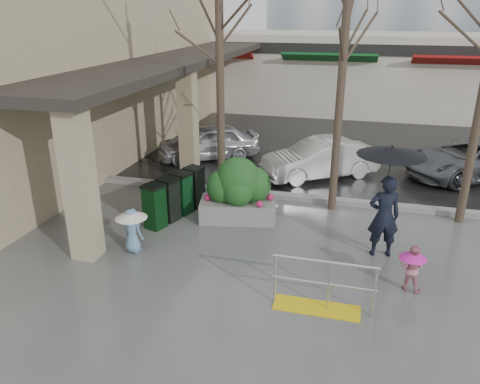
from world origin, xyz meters
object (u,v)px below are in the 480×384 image
at_px(car_b, 320,159).
at_px(car_c, 472,159).
at_px(tree_midwest, 347,7).
at_px(child_blue, 132,225).
at_px(child_pink, 412,265).
at_px(planter, 238,190).
at_px(news_boxes, 175,196).
at_px(car_a, 208,142).
at_px(tree_west, 219,14).
at_px(woman, 387,192).
at_px(handrail, 321,291).

bearing_deg(car_b, car_c, 70.92).
relative_size(tree_midwest, child_blue, 6.56).
height_order(car_b, car_c, same).
distance_m(child_pink, planter, 4.77).
relative_size(news_boxes, car_a, 0.57).
bearing_deg(car_a, tree_west, -6.11).
distance_m(tree_midwest, car_b, 5.31).
bearing_deg(woman, handrail, 54.40).
distance_m(tree_midwest, child_pink, 6.22).
xyz_separation_m(child_blue, car_b, (3.58, 6.23, -0.04)).
relative_size(handrail, car_b, 0.50).
bearing_deg(child_pink, tree_west, -21.43).
bearing_deg(handrail, car_b, 96.07).
distance_m(woman, car_c, 6.94).
bearing_deg(woman, tree_midwest, -73.37).
bearing_deg(tree_west, handrail, -55.01).
bearing_deg(child_blue, child_pink, -162.31).
bearing_deg(woman, planter, -27.44).
relative_size(tree_midwest, woman, 2.72).
bearing_deg(car_b, news_boxes, -72.97).
distance_m(planter, car_b, 4.27).
relative_size(woman, car_a, 0.70).
height_order(planter, car_c, planter).
bearing_deg(news_boxes, handrail, -19.55).
height_order(car_a, car_b, same).
bearing_deg(tree_midwest, planter, -150.34).
bearing_deg(handrail, child_pink, 34.21).
distance_m(news_boxes, car_a, 5.24).
relative_size(tree_midwest, car_c, 1.54).
bearing_deg(tree_west, car_b, 44.96).
xyz_separation_m(child_pink, car_c, (2.39, 7.54, 0.07)).
bearing_deg(car_a, tree_midwest, 22.99).
relative_size(child_blue, planter, 0.51).
xyz_separation_m(handrail, car_c, (4.03, 8.65, 0.25)).
relative_size(planter, car_c, 0.46).
bearing_deg(handrail, woman, 65.70).
distance_m(woman, news_boxes, 5.39).
relative_size(tree_midwest, child_pink, 7.21).
xyz_separation_m(planter, car_c, (6.53, 5.18, -0.18)).
distance_m(planter, car_a, 5.51).
distance_m(child_pink, car_a, 9.83).
distance_m(child_blue, car_b, 7.18).
bearing_deg(car_a, child_pink, 11.97).
height_order(news_boxes, car_c, car_c).
xyz_separation_m(woman, planter, (-3.59, 1.04, -0.71)).
bearing_deg(child_pink, planter, -14.68).
bearing_deg(tree_midwest, woman, -62.06).
bearing_deg(car_b, child_pink, -12.80).
distance_m(tree_midwest, car_c, 7.32).
height_order(planter, car_b, planter).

